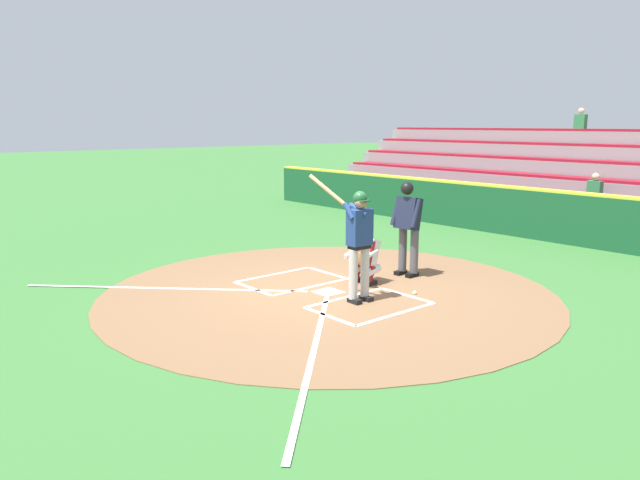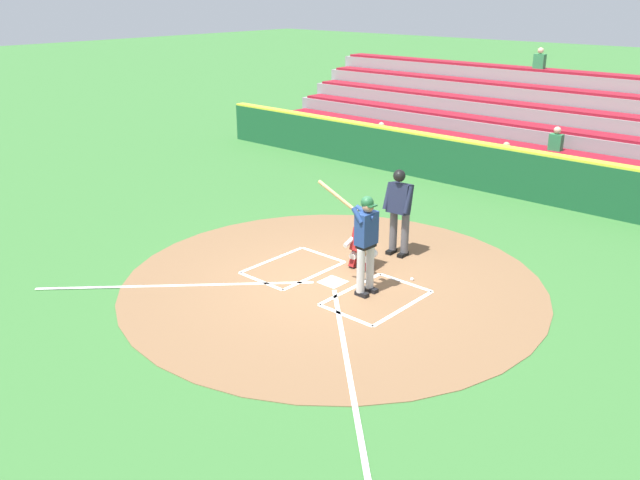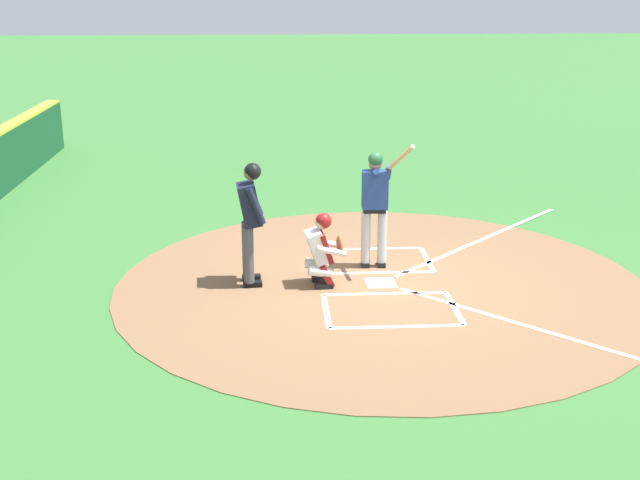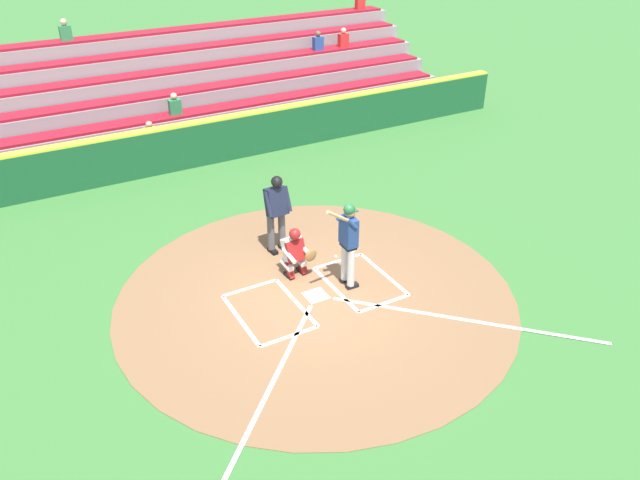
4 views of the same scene
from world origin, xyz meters
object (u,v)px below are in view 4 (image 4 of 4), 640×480
at_px(catcher, 295,251).
at_px(baseball, 335,256).
at_px(plate_umpire, 276,209).
at_px(batter, 348,240).

xyz_separation_m(catcher, baseball, (-1.08, -0.18, -0.55)).
bearing_deg(plate_umpire, baseball, 137.81).
xyz_separation_m(catcher, plate_umpire, (-0.10, -1.06, 0.49)).
bearing_deg(batter, baseball, -107.88).
bearing_deg(plate_umpire, batter, 108.25).
bearing_deg(catcher, batter, 130.22).
distance_m(batter, baseball, 1.53).
height_order(catcher, plate_umpire, plate_umpire).
relative_size(catcher, baseball, 15.27).
xyz_separation_m(batter, catcher, (0.74, -0.88, -0.51)).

